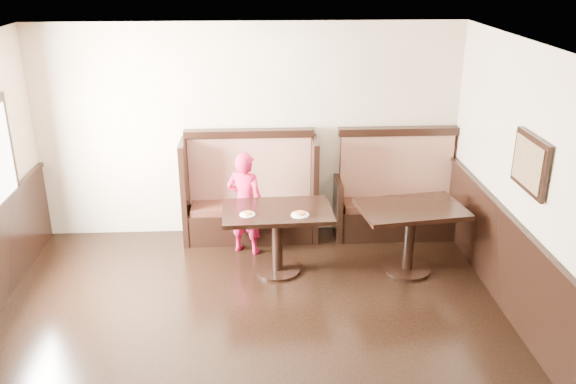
{
  "coord_description": "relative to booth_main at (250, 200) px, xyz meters",
  "views": [
    {
      "loc": [
        0.1,
        -4.18,
        3.59
      ],
      "look_at": [
        0.45,
        2.35,
        1.0
      ],
      "focal_mm": 38.0,
      "sensor_mm": 36.0,
      "label": 1
    }
  ],
  "objects": [
    {
      "name": "room_shell",
      "position": [
        -0.3,
        -3.01,
        0.14
      ],
      "size": [
        7.0,
        7.0,
        7.0
      ],
      "color": "beige",
      "rests_on": "ground"
    },
    {
      "name": "booth_main",
      "position": [
        0.0,
        0.0,
        0.0
      ],
      "size": [
        1.75,
        0.72,
        1.45
      ],
      "color": "black",
      "rests_on": "ground"
    },
    {
      "name": "booth_neighbor",
      "position": [
        1.95,
        -0.0,
        -0.05
      ],
      "size": [
        1.65,
        0.72,
        1.45
      ],
      "color": "black",
      "rests_on": "ground"
    },
    {
      "name": "table_main",
      "position": [
        0.32,
        -1.0,
        0.09
      ],
      "size": [
        1.3,
        0.84,
        0.81
      ],
      "rotation": [
        0.0,
        0.0,
        0.04
      ],
      "color": "black",
      "rests_on": "ground"
    },
    {
      "name": "table_neighbor",
      "position": [
        1.88,
        -1.07,
        0.1
      ],
      "size": [
        1.3,
        0.95,
        0.83
      ],
      "rotation": [
        0.0,
        0.0,
        0.15
      ],
      "color": "black",
      "rests_on": "ground"
    },
    {
      "name": "child",
      "position": [
        -0.06,
        -0.46,
        0.14
      ],
      "size": [
        0.57,
        0.48,
        1.33
      ],
      "primitive_type": "imported",
      "rotation": [
        0.0,
        0.0,
        2.74
      ],
      "color": "#B9133E",
      "rests_on": "ground"
    },
    {
      "name": "pizza_plate_left",
      "position": [
        -0.02,
        -1.13,
        0.29
      ],
      "size": [
        0.18,
        0.18,
        0.03
      ],
      "color": "white",
      "rests_on": "table_main"
    },
    {
      "name": "pizza_plate_right",
      "position": [
        0.57,
        -1.18,
        0.29
      ],
      "size": [
        0.21,
        0.21,
        0.04
      ],
      "color": "white",
      "rests_on": "table_main"
    }
  ]
}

